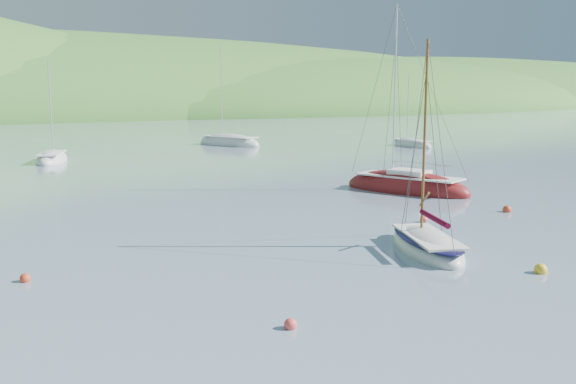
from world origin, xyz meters
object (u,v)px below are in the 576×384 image
distant_sloop_b (229,143)px  sloop_red (407,188)px  distant_sloop_d (411,145)px  distant_sloop_a (52,160)px  daysailer_white (427,246)px

distant_sloop_b → sloop_red: bearing=-120.0°
distant_sloop_b → distant_sloop_d: (18.39, -12.10, -0.05)m
sloop_red → distant_sloop_a: bearing=98.4°
distant_sloop_b → distant_sloop_a: bearing=175.9°
distant_sloop_b → distant_sloop_d: 22.01m
distant_sloop_b → distant_sloop_d: bearing=-57.7°
sloop_red → distant_sloop_d: (22.16, 26.14, -0.07)m
distant_sloop_b → daysailer_white: bearing=-128.9°
distant_sloop_a → distant_sloop_d: distant_sloop_a is taller
sloop_red → daysailer_white: bearing=-148.9°
sloop_red → distant_sloop_b: bearing=61.8°
sloop_red → distant_sloop_d: sloop_red is taller
distant_sloop_a → distant_sloop_d: 40.48m
daysailer_white → distant_sloop_d: (31.68, 39.09, -0.05)m
daysailer_white → distant_sloop_b: distant_sloop_b is taller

